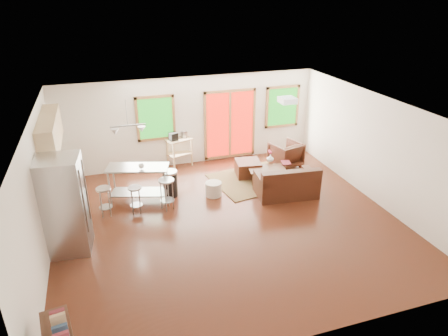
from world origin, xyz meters
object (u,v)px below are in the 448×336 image
object	(u,v)px
kitchen_cart	(178,143)
rug	(256,179)
armchair	(286,153)
island	(138,178)
loveseat	(287,184)
coffee_table	(267,170)
refrigerator	(65,206)
ottoman	(248,168)

from	to	relation	value
kitchen_cart	rug	bearing A→B (deg)	-39.76
armchair	island	distance (m)	4.44
loveseat	coffee_table	bearing A→B (deg)	105.84
rug	kitchen_cart	bearing A→B (deg)	140.24
coffee_table	kitchen_cart	bearing A→B (deg)	140.24
refrigerator	ottoman	bearing A→B (deg)	30.50
loveseat	armchair	world-z (taller)	armchair
armchair	refrigerator	world-z (taller)	refrigerator
island	coffee_table	bearing A→B (deg)	1.11
armchair	island	xyz separation A→B (m)	(-4.36, -0.84, 0.23)
rug	armchair	bearing A→B (deg)	27.47
loveseat	ottoman	bearing A→B (deg)	116.24
coffee_table	island	bearing A→B (deg)	-178.89
refrigerator	coffee_table	bearing A→B (deg)	24.11
refrigerator	island	size ratio (longest dim) A/B	1.27
coffee_table	ottoman	bearing A→B (deg)	126.54
armchair	rug	bearing A→B (deg)	12.21
ottoman	refrigerator	xyz separation A→B (m)	(-4.63, -2.12, 0.78)
loveseat	island	distance (m)	3.69
island	kitchen_cart	world-z (taller)	kitchen_cart
loveseat	island	xyz separation A→B (m)	(-3.58, 0.85, 0.32)
refrigerator	island	bearing A→B (deg)	51.08
loveseat	ottoman	size ratio (longest dim) A/B	2.41
coffee_table	refrigerator	xyz separation A→B (m)	(-4.98, -1.64, 0.66)
loveseat	refrigerator	size ratio (longest dim) A/B	0.80
loveseat	refrigerator	distance (m)	5.23
ottoman	kitchen_cart	distance (m)	2.16
refrigerator	kitchen_cart	world-z (taller)	refrigerator
armchair	ottoman	world-z (taller)	armchair
loveseat	armchair	bearing A→B (deg)	71.18
refrigerator	kitchen_cart	xyz separation A→B (m)	(2.93, 3.35, -0.26)
refrigerator	island	world-z (taller)	refrigerator
loveseat	kitchen_cart	bearing A→B (deg)	136.16
coffee_table	armchair	xyz separation A→B (m)	(0.94, 0.78, 0.07)
rug	island	world-z (taller)	island
armchair	ottoman	xyz separation A→B (m)	(-1.30, -0.30, -0.19)
coffee_table	ottoman	size ratio (longest dim) A/B	1.60
armchair	refrigerator	distance (m)	6.42
refrigerator	kitchen_cart	bearing A→B (deg)	54.73
armchair	coffee_table	bearing A→B (deg)	24.24
rug	coffee_table	bearing A→B (deg)	-39.76
rug	kitchen_cart	world-z (taller)	kitchen_cart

